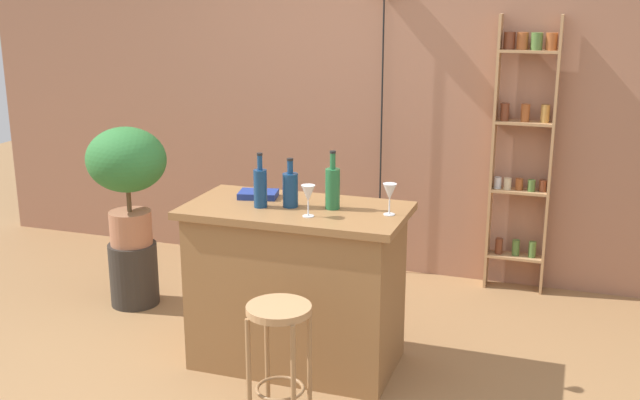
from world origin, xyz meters
TOP-DOWN VIEW (x-y plane):
  - ground at (0.00, 0.00)m, footprint 12.00×12.00m
  - back_wall at (0.00, 1.95)m, footprint 6.40×0.10m
  - kitchen_counter at (0.00, 0.30)m, footprint 1.18×0.63m
  - bar_stool at (0.16, -0.35)m, footprint 0.30×0.30m
  - spice_shelf at (1.04, 1.81)m, footprint 0.40×0.13m
  - plant_stool at (-1.31, 0.73)m, footprint 0.31×0.31m
  - potted_plant at (-1.31, 0.73)m, footprint 0.52×0.47m
  - bottle_olive_oil at (-0.18, 0.24)m, footprint 0.07×0.07m
  - bottle_wine_red at (0.19, 0.33)m, footprint 0.08×0.08m
  - bottle_soda_blue at (-0.03, 0.30)m, footprint 0.08×0.08m
  - wine_glass_left at (0.12, 0.16)m, footprint 0.07×0.07m
  - wine_glass_center at (0.50, 0.32)m, footprint 0.07×0.07m
  - cookbook at (-0.27, 0.41)m, footprint 0.24×0.19m

SIDE VIEW (x-z plane):
  - ground at x=0.00m, z-range 0.00..0.00m
  - plant_stool at x=-1.31m, z-range 0.00..0.42m
  - kitchen_counter at x=0.00m, z-range 0.00..0.90m
  - bar_stool at x=0.16m, z-range 0.14..0.77m
  - potted_plant at x=-1.31m, z-range 0.53..1.30m
  - cookbook at x=-0.27m, z-range 0.90..0.94m
  - bottle_soda_blue at x=-0.03m, z-range 0.87..1.13m
  - bottle_olive_oil at x=-0.18m, z-range 0.86..1.16m
  - spice_shelf at x=1.04m, z-range 0.08..1.95m
  - wine_glass_left at x=0.12m, z-range 0.94..1.10m
  - wine_glass_center at x=0.50m, z-range 0.94..1.10m
  - bottle_wine_red at x=0.19m, z-range 0.86..1.17m
  - back_wall at x=0.00m, z-range 0.00..2.80m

